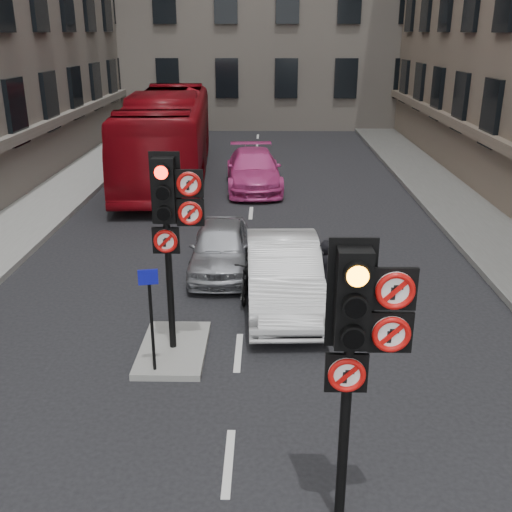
{
  "coord_description": "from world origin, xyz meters",
  "views": [
    {
      "loc": [
        0.5,
        -4.68,
        5.56
      ],
      "look_at": [
        0.36,
        3.16,
        2.6
      ],
      "focal_mm": 42.0,
      "sensor_mm": 36.0,
      "label": 1
    }
  ],
  "objects_px": {
    "car_white": "(283,274)",
    "info_sign": "(150,306)",
    "bus_red": "(168,135)",
    "motorcycle": "(247,277)",
    "signal_far": "(171,211)",
    "car_silver": "(221,247)",
    "signal_near": "(359,330)",
    "car_pink": "(254,170)",
    "motorcyclist": "(324,274)"
  },
  "relations": [
    {
      "from": "car_white",
      "to": "info_sign",
      "type": "distance_m",
      "value": 3.74
    },
    {
      "from": "bus_red",
      "to": "motorcycle",
      "type": "xyz_separation_m",
      "value": [
        3.48,
        -11.52,
        -1.21
      ]
    },
    {
      "from": "car_white",
      "to": "info_sign",
      "type": "bearing_deg",
      "value": -130.32
    },
    {
      "from": "signal_far",
      "to": "car_silver",
      "type": "height_order",
      "value": "signal_far"
    },
    {
      "from": "signal_near",
      "to": "motorcycle",
      "type": "bearing_deg",
      "value": 102.18
    },
    {
      "from": "signal_near",
      "to": "car_pink",
      "type": "relative_size",
      "value": 0.74
    },
    {
      "from": "bus_red",
      "to": "signal_far",
      "type": "bearing_deg",
      "value": -84.55
    },
    {
      "from": "signal_near",
      "to": "bus_red",
      "type": "distance_m",
      "value": 18.67
    },
    {
      "from": "signal_far",
      "to": "bus_red",
      "type": "bearing_deg",
      "value": 99.25
    },
    {
      "from": "car_white",
      "to": "info_sign",
      "type": "xyz_separation_m",
      "value": [
        -2.27,
        -2.92,
        0.6
      ]
    },
    {
      "from": "car_pink",
      "to": "motorcycle",
      "type": "relative_size",
      "value": 3.01
    },
    {
      "from": "signal_far",
      "to": "motorcyclist",
      "type": "relative_size",
      "value": 2.33
    },
    {
      "from": "signal_far",
      "to": "motorcycle",
      "type": "relative_size",
      "value": 2.24
    },
    {
      "from": "car_white",
      "to": "motorcycle",
      "type": "bearing_deg",
      "value": 152.59
    },
    {
      "from": "car_silver",
      "to": "motorcyclist",
      "type": "height_order",
      "value": "motorcyclist"
    },
    {
      "from": "car_silver",
      "to": "car_white",
      "type": "xyz_separation_m",
      "value": [
        1.48,
        -1.93,
        0.11
      ]
    },
    {
      "from": "signal_far",
      "to": "car_white",
      "type": "bearing_deg",
      "value": 46.73
    },
    {
      "from": "bus_red",
      "to": "car_silver",
      "type": "bearing_deg",
      "value": -78.16
    },
    {
      "from": "signal_far",
      "to": "car_white",
      "type": "distance_m",
      "value": 3.51
    },
    {
      "from": "car_silver",
      "to": "motorcycle",
      "type": "height_order",
      "value": "car_silver"
    },
    {
      "from": "bus_red",
      "to": "motorcyclist",
      "type": "xyz_separation_m",
      "value": [
        5.12,
        -12.04,
        -0.92
      ]
    },
    {
      "from": "car_pink",
      "to": "info_sign",
      "type": "height_order",
      "value": "info_sign"
    },
    {
      "from": "signal_near",
      "to": "car_pink",
      "type": "distance_m",
      "value": 16.48
    },
    {
      "from": "car_silver",
      "to": "car_white",
      "type": "distance_m",
      "value": 2.44
    },
    {
      "from": "bus_red",
      "to": "car_pink",
      "type": "bearing_deg",
      "value": -30.08
    },
    {
      "from": "motorcycle",
      "to": "signal_far",
      "type": "bearing_deg",
      "value": -109.94
    },
    {
      "from": "signal_near",
      "to": "info_sign",
      "type": "distance_m",
      "value": 4.48
    },
    {
      "from": "car_white",
      "to": "motorcyclist",
      "type": "xyz_separation_m",
      "value": [
        0.86,
        -0.16,
        0.05
      ]
    },
    {
      "from": "motorcyclist",
      "to": "motorcycle",
      "type": "bearing_deg",
      "value": -31.08
    },
    {
      "from": "car_pink",
      "to": "motorcyclist",
      "type": "xyz_separation_m",
      "value": [
        1.71,
        -10.36,
        0.07
      ]
    },
    {
      "from": "signal_far",
      "to": "motorcyclist",
      "type": "xyz_separation_m",
      "value": [
        2.84,
        1.95,
        -1.93
      ]
    },
    {
      "from": "signal_near",
      "to": "motorcycle",
      "type": "distance_m",
      "value": 6.95
    },
    {
      "from": "info_sign",
      "to": "bus_red",
      "type": "bearing_deg",
      "value": 86.5
    },
    {
      "from": "bus_red",
      "to": "motorcycle",
      "type": "height_order",
      "value": "bus_red"
    },
    {
      "from": "signal_far",
      "to": "info_sign",
      "type": "relative_size",
      "value": 1.92
    },
    {
      "from": "bus_red",
      "to": "motorcyclist",
      "type": "height_order",
      "value": "bus_red"
    },
    {
      "from": "car_white",
      "to": "info_sign",
      "type": "height_order",
      "value": "info_sign"
    },
    {
      "from": "bus_red",
      "to": "motorcycle",
      "type": "relative_size",
      "value": 7.6
    },
    {
      "from": "car_white",
      "to": "car_silver",
      "type": "bearing_deg",
      "value": 124.93
    },
    {
      "from": "motorcycle",
      "to": "info_sign",
      "type": "distance_m",
      "value": 3.7
    },
    {
      "from": "bus_red",
      "to": "info_sign",
      "type": "xyz_separation_m",
      "value": [
        2.0,
        -14.8,
        -0.37
      ]
    },
    {
      "from": "bus_red",
      "to": "info_sign",
      "type": "bearing_deg",
      "value": -86.12
    },
    {
      "from": "car_pink",
      "to": "bus_red",
      "type": "bearing_deg",
      "value": 149.66
    },
    {
      "from": "motorcycle",
      "to": "info_sign",
      "type": "xyz_separation_m",
      "value": [
        -1.49,
        -3.28,
        0.84
      ]
    },
    {
      "from": "car_white",
      "to": "motorcyclist",
      "type": "bearing_deg",
      "value": -12.84
    },
    {
      "from": "car_silver",
      "to": "info_sign",
      "type": "relative_size",
      "value": 1.93
    },
    {
      "from": "signal_near",
      "to": "car_silver",
      "type": "xyz_separation_m",
      "value": [
        -2.09,
        8.04,
        -1.97
      ]
    },
    {
      "from": "signal_far",
      "to": "car_white",
      "type": "relative_size",
      "value": 0.82
    },
    {
      "from": "car_white",
      "to": "motorcyclist",
      "type": "relative_size",
      "value": 2.84
    },
    {
      "from": "signal_near",
      "to": "bus_red",
      "type": "height_order",
      "value": "signal_near"
    }
  ]
}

